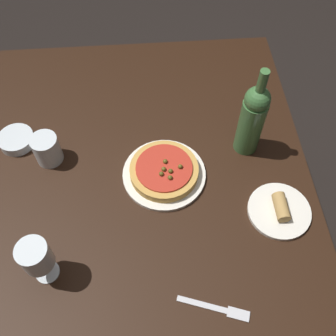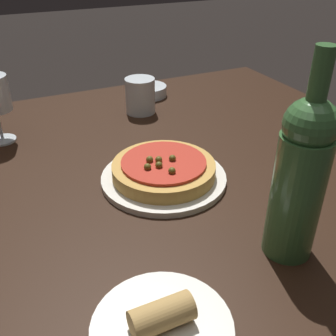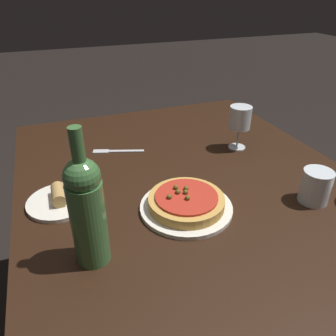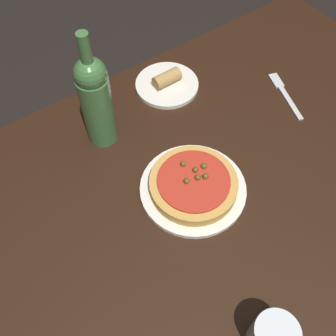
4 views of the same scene
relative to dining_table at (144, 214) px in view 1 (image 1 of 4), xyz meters
The scene contains 10 objects.
ground_plane 0.69m from the dining_table, ahead, with size 14.00×14.00×0.00m, color black.
dining_table is the anchor object (origin of this frame).
dinner_plate 0.14m from the dining_table, 140.17° to the left, with size 0.25×0.25×0.01m.
pizza 0.16m from the dining_table, 140.05° to the left, with size 0.20×0.20×0.04m.
wine_glass 0.38m from the dining_table, 52.91° to the right, with size 0.08×0.08×0.16m.
wine_bottle 0.44m from the dining_table, 117.60° to the left, with size 0.08×0.08×0.32m.
water_cup 0.35m from the dining_table, 121.93° to the right, with size 0.08×0.08×0.10m.
side_bowl 0.47m from the dining_table, 121.98° to the right, with size 0.11×0.11×0.03m.
fork 0.37m from the dining_table, 28.86° to the left, with size 0.08×0.18×0.00m.
side_plate 0.40m from the dining_table, 80.58° to the left, with size 0.18×0.18×0.05m.
Camera 1 is at (0.54, 0.03, 1.78)m, focal length 42.00 mm.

